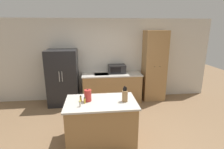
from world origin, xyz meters
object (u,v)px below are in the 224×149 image
object	(u,v)px
refrigerator	(63,78)
microwave	(117,69)
pantry_cabinet	(154,66)
spice_bottle_tall_dark	(80,104)
kettle	(88,95)
knife_block	(125,96)
spice_bottle_short_red	(81,99)
spice_bottle_amber_oil	(85,101)

from	to	relation	value
refrigerator	microwave	size ratio (longest dim) A/B	3.15
refrigerator	pantry_cabinet	size ratio (longest dim) A/B	0.75
spice_bottle_tall_dark	kettle	world-z (taller)	kettle
refrigerator	knife_block	xyz separation A→B (m)	(1.53, -2.06, 0.17)
knife_block	spice_bottle_short_red	size ratio (longest dim) A/B	2.64
pantry_cabinet	spice_bottle_tall_dark	world-z (taller)	pantry_cabinet
knife_block	kettle	xyz separation A→B (m)	(-0.73, 0.11, -0.00)
spice_bottle_tall_dark	spice_bottle_short_red	bearing A→B (deg)	90.61
refrigerator	microwave	distance (m)	1.70
microwave	spice_bottle_short_red	world-z (taller)	microwave
kettle	spice_bottle_tall_dark	bearing A→B (deg)	-119.98
knife_block	spice_bottle_short_red	bearing A→B (deg)	172.89
spice_bottle_tall_dark	spice_bottle_short_red	world-z (taller)	spice_bottle_short_red
pantry_cabinet	spice_bottle_amber_oil	size ratio (longest dim) A/B	17.88
spice_bottle_tall_dark	spice_bottle_amber_oil	world-z (taller)	spice_bottle_amber_oil
kettle	spice_bottle_short_red	bearing A→B (deg)	178.43
microwave	spice_bottle_tall_dark	world-z (taller)	microwave
spice_bottle_tall_dark	spice_bottle_short_red	distance (m)	0.25
refrigerator	spice_bottle_tall_dark	world-z (taller)	refrigerator
knife_block	spice_bottle_short_red	xyz separation A→B (m)	(-0.87, 0.11, -0.06)
refrigerator	pantry_cabinet	xyz separation A→B (m)	(2.88, 0.08, 0.27)
pantry_cabinet	knife_block	xyz separation A→B (m)	(-1.35, -2.14, -0.11)
knife_block	kettle	distance (m)	0.74
spice_bottle_amber_oil	spice_bottle_short_red	bearing A→B (deg)	126.99
microwave	spice_bottle_tall_dark	distance (m)	2.56
spice_bottle_short_red	kettle	world-z (taller)	kettle
spice_bottle_tall_dark	spice_bottle_short_red	xyz separation A→B (m)	(-0.00, 0.25, 0.00)
pantry_cabinet	spice_bottle_short_red	bearing A→B (deg)	-137.71
refrigerator	spice_bottle_tall_dark	distance (m)	2.30
refrigerator	kettle	world-z (taller)	refrigerator
spice_bottle_tall_dark	pantry_cabinet	bearing A→B (deg)	45.64
microwave	kettle	size ratio (longest dim) A/B	2.08
spice_bottle_short_red	kettle	bearing A→B (deg)	-1.57
pantry_cabinet	spice_bottle_tall_dark	size ratio (longest dim) A/B	18.71
microwave	knife_block	size ratio (longest dim) A/B	1.65
spice_bottle_amber_oil	kettle	distance (m)	0.14
pantry_cabinet	spice_bottle_amber_oil	bearing A→B (deg)	-135.10
refrigerator	spice_bottle_tall_dark	size ratio (longest dim) A/B	14.12
refrigerator	spice_bottle_tall_dark	bearing A→B (deg)	-73.41
spice_bottle_tall_dark	spice_bottle_amber_oil	bearing A→B (deg)	59.84
knife_block	spice_bottle_amber_oil	xyz separation A→B (m)	(-0.79, -0.00, -0.06)
pantry_cabinet	spice_bottle_tall_dark	xyz separation A→B (m)	(-2.23, -2.28, -0.17)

